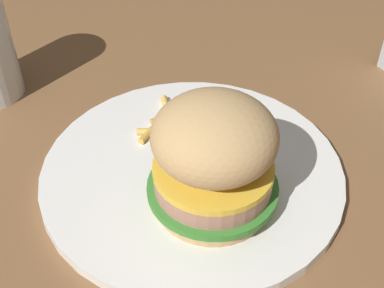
{
  "coord_description": "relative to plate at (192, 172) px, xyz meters",
  "views": [
    {
      "loc": [
        -0.15,
        0.32,
        0.35
      ],
      "look_at": [
        0.02,
        0.01,
        0.04
      ],
      "focal_mm": 48.25,
      "sensor_mm": 36.0,
      "label": 1
    }
  ],
  "objects": [
    {
      "name": "fries_pile",
      "position": [
        0.04,
        -0.05,
        0.01
      ],
      "size": [
        0.08,
        0.1,
        0.01
      ],
      "color": "#E5B251",
      "rests_on": "plate"
    },
    {
      "name": "sandwich",
      "position": [
        -0.04,
        0.03,
        0.06
      ],
      "size": [
        0.11,
        0.11,
        0.11
      ],
      "color": "tan",
      "rests_on": "plate"
    },
    {
      "name": "ground_plane",
      "position": [
        -0.02,
        -0.01,
        -0.01
      ],
      "size": [
        1.6,
        1.6,
        0.0
      ],
      "primitive_type": "plane",
      "color": "brown"
    },
    {
      "name": "plate",
      "position": [
        0.0,
        0.0,
        0.0
      ],
      "size": [
        0.29,
        0.29,
        0.01
      ],
      "primitive_type": "cylinder",
      "color": "white",
      "rests_on": "ground_plane"
    }
  ]
}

